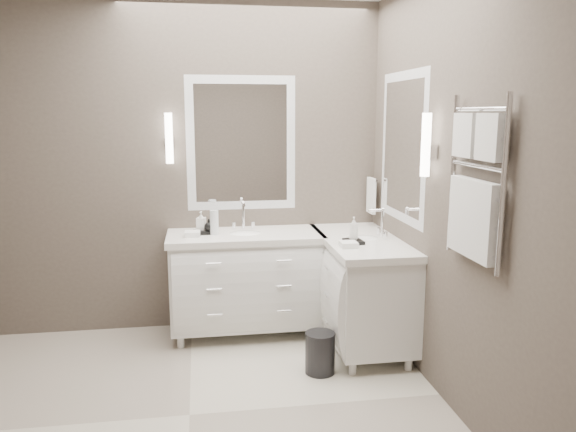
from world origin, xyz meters
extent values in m
cube|color=beige|center=(0.00, 0.00, -0.01)|extent=(3.20, 3.00, 0.01)
cube|color=#504740|center=(0.00, 1.50, 1.35)|extent=(3.20, 0.01, 2.70)
cube|color=#504740|center=(0.00, -1.50, 1.35)|extent=(3.20, 0.01, 2.70)
cube|color=#504740|center=(1.60, 0.00, 1.35)|extent=(0.01, 3.00, 2.70)
cube|color=white|center=(0.45, 1.23, 0.45)|extent=(1.20, 0.55, 0.70)
cube|color=white|center=(0.45, 1.23, 0.82)|extent=(1.24, 0.59, 0.05)
ellipsoid|color=white|center=(0.45, 1.23, 0.81)|extent=(0.36, 0.28, 0.12)
cylinder|color=white|center=(0.45, 1.39, 0.96)|extent=(0.02, 0.02, 0.22)
cube|color=white|center=(1.33, 0.90, 0.45)|extent=(0.55, 1.20, 0.70)
cube|color=white|center=(1.33, 0.90, 0.82)|extent=(0.59, 1.24, 0.05)
ellipsoid|color=white|center=(1.33, 0.90, 0.81)|extent=(0.36, 0.28, 0.12)
cylinder|color=white|center=(1.49, 0.90, 0.96)|extent=(0.02, 0.02, 0.22)
cube|color=white|center=(0.45, 1.49, 1.55)|extent=(0.90, 0.02, 1.10)
cube|color=white|center=(0.45, 1.49, 1.55)|extent=(0.77, 0.02, 0.96)
cube|color=white|center=(1.59, 0.80, 1.55)|extent=(0.02, 0.90, 1.10)
cube|color=white|center=(1.59, 0.80, 1.55)|extent=(0.02, 0.90, 0.96)
cube|color=white|center=(-0.13, 1.43, 1.55)|extent=(0.05, 0.05, 0.10)
cylinder|color=white|center=(-0.13, 1.43, 1.60)|extent=(0.06, 0.06, 0.40)
cube|color=white|center=(1.53, 0.22, 1.55)|extent=(0.05, 0.05, 0.10)
cylinder|color=white|center=(1.53, 0.22, 1.60)|extent=(0.06, 0.06, 0.40)
cylinder|color=white|center=(1.55, 1.36, 1.25)|extent=(0.02, 0.22, 0.02)
cube|color=white|center=(1.54, 1.36, 1.11)|extent=(0.03, 0.17, 0.30)
cylinder|color=white|center=(1.56, -0.68, 1.45)|extent=(0.03, 0.03, 0.90)
cylinder|color=white|center=(1.56, -0.12, 1.45)|extent=(0.03, 0.03, 0.90)
cube|color=white|center=(1.55, -0.53, 1.68)|extent=(0.06, 0.22, 0.24)
cube|color=white|center=(1.55, -0.27, 1.68)|extent=(0.06, 0.22, 0.24)
cube|color=white|center=(1.55, -0.40, 1.24)|extent=(0.06, 0.46, 0.42)
cylinder|color=black|center=(0.90, 0.43, 0.15)|extent=(0.27, 0.27, 0.29)
cube|color=black|center=(0.13, 1.26, 0.86)|extent=(0.19, 0.16, 0.03)
cube|color=black|center=(1.21, 0.75, 0.86)|extent=(0.14, 0.17, 0.02)
cylinder|color=silver|center=(0.21, 1.21, 0.95)|extent=(0.07, 0.07, 0.19)
imported|color=white|center=(0.10, 1.28, 0.95)|extent=(0.08, 0.08, 0.15)
imported|color=black|center=(0.16, 1.23, 0.92)|extent=(0.09, 0.09, 0.10)
imported|color=white|center=(1.21, 0.75, 0.96)|extent=(0.08, 0.08, 0.17)
camera|label=1|loc=(0.10, -3.17, 1.80)|focal=35.00mm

